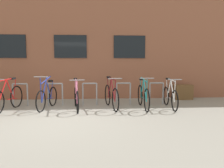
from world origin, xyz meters
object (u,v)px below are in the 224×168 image
bicycle_pink (76,98)px  bicycle_red (7,98)px  bicycle_white (170,97)px  bicycle_maroon (111,96)px  planter_box (183,92)px  bicycle_blue (47,97)px  bicycle_teal (143,96)px

bicycle_pink → bicycle_red: size_ratio=0.96×
bicycle_pink → bicycle_red: bearing=-178.7°
bicycle_white → bicycle_maroon: bearing=177.4°
bicycle_red → planter_box: bearing=14.6°
bicycle_blue → bicycle_red: (-1.17, -0.23, 0.02)m
bicycle_maroon → bicycle_red: bearing=-176.9°
planter_box → bicycle_teal: bearing=-142.1°
bicycle_maroon → bicycle_red: 3.27m
bicycle_teal → bicycle_red: bicycle_teal is taller
bicycle_teal → bicycle_maroon: bicycle_teal is taller
bicycle_teal → bicycle_maroon: size_ratio=1.02×
bicycle_teal → bicycle_maroon: bearing=175.4°
bicycle_maroon → bicycle_white: 1.97m
bicycle_teal → planter_box: size_ratio=2.60×
bicycle_pink → planter_box: bicycle_pink is taller
bicycle_white → planter_box: bearing=55.2°
planter_box → bicycle_pink: bearing=-159.1°
bicycle_white → bicycle_pink: bicycle_pink is taller
bicycle_blue → planter_box: (5.15, 1.41, -0.08)m
bicycle_maroon → bicycle_pink: size_ratio=1.03×
bicycle_maroon → bicycle_pink: bicycle_maroon is taller
bicycle_red → bicycle_maroon: bearing=3.1°
bicycle_white → bicycle_pink: 3.11m
bicycle_blue → planter_box: bicycle_blue is taller
bicycle_blue → bicycle_red: size_ratio=0.91×
bicycle_teal → bicycle_blue: bearing=177.4°
bicycle_maroon → bicycle_white: bearing=-2.6°
bicycle_pink → bicycle_blue: bearing=169.1°
bicycle_maroon → bicycle_red: (-3.27, -0.17, -0.00)m
bicycle_teal → bicycle_pink: size_ratio=1.05×
bicycle_pink → bicycle_white: bearing=0.7°
planter_box → bicycle_blue: bearing=-164.7°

